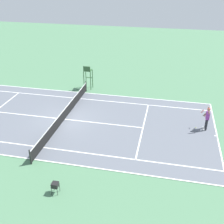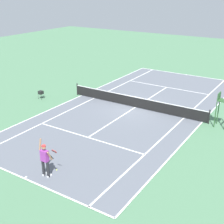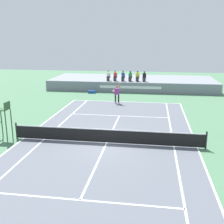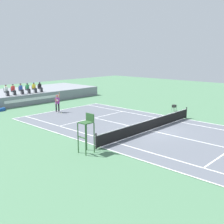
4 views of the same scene
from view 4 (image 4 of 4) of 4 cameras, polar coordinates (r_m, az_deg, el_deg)
The scene contains 16 objects.
ground_plane at distance 22.21m, azimuth 7.82°, elevation -3.85°, with size 80.00×80.00×0.00m, color #4C7A56.
court at distance 22.21m, azimuth 7.83°, elevation -3.83°, with size 11.08×23.88×0.03m.
net at distance 22.07m, azimuth 7.86°, elevation -2.55°, with size 11.98×0.10×1.07m.
barrier_wall at distance 34.56m, azimuth -15.97°, elevation 2.56°, with size 21.26×0.25×1.26m.
bleacher_platform at distance 38.01m, azimuth -19.12°, elevation 3.18°, with size 21.26×7.76×1.26m, color gray.
spectator_seated_0 at distance 33.87m, azimuth -21.02°, elevation 4.16°, with size 0.44×0.60×1.27m.
spectator_seated_1 at distance 34.25m, azimuth -19.74°, elevation 4.34°, with size 0.44×0.60×1.27m.
spectator_seated_2 at distance 34.71m, azimuth -18.30°, elevation 4.53°, with size 0.44×0.60×1.27m.
spectator_seated_3 at distance 35.14m, azimuth -17.03°, elevation 4.69°, with size 0.44×0.60×1.27m.
spectator_seated_4 at distance 35.59m, azimuth -15.79°, elevation 4.85°, with size 0.44×0.60×1.27m.
spectator_seated_5 at distance 36.03m, azimuth -14.66°, elevation 5.00°, with size 0.44×0.60×1.27m.
tennis_player at distance 29.11m, azimuth -11.25°, elevation 1.83°, with size 0.76×0.62×2.08m.
tennis_ball at distance 28.71m, azimuth -10.48°, elevation -0.24°, with size 0.07×0.07×0.07m, color #D1E533.
umpire_chair at distance 16.92m, azimuth -5.25°, elevation -3.36°, with size 0.77×0.77×2.44m.
equipment_bag at distance 31.68m, azimuth -21.95°, elevation 0.46°, with size 0.95×0.51×0.32m.
ball_hopper at distance 29.97m, azimuth 12.76°, elevation 1.22°, with size 0.36×0.36×0.70m.
Camera 4 is at (-17.56, -12.19, 6.03)m, focal length 44.14 mm.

